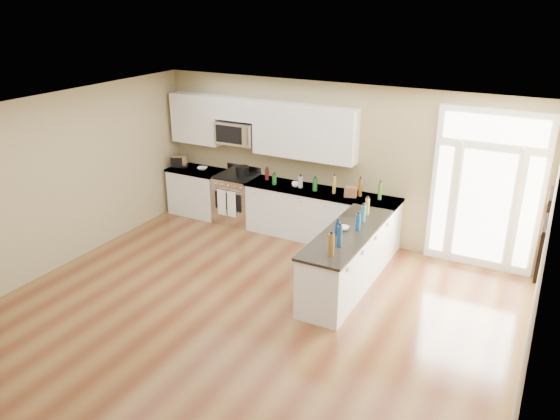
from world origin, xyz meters
name	(u,v)px	position (x,y,z in m)	size (l,w,h in m)	color
ground	(212,349)	(0.00, 0.00, 0.00)	(8.00, 8.00, 0.00)	#5C2F1A
room_shell	(205,225)	(0.00, 0.00, 1.71)	(8.00, 8.00, 8.00)	#998B61
back_cabinet_left	(198,193)	(-2.87, 3.69, 0.44)	(1.10, 0.66, 0.94)	silver
back_cabinet_right	(320,217)	(-0.16, 3.69, 0.44)	(2.85, 0.66, 0.94)	silver
peninsula_cabinet	(347,262)	(0.93, 2.24, 0.43)	(0.69, 2.32, 0.94)	silver
upper_cabinet_left	(197,119)	(-2.88, 3.83, 1.93)	(1.04, 0.33, 0.95)	silver
upper_cabinet_right	(304,132)	(-0.57, 3.83, 1.93)	(1.94, 0.33, 0.95)	silver
upper_cabinet_short	(237,109)	(-1.95, 3.83, 2.20)	(0.82, 0.33, 0.40)	silver
microwave	(237,133)	(-1.95, 3.80, 1.76)	(0.78, 0.41, 0.42)	silver
entry_door	(486,191)	(2.55, 3.95, 1.30)	(1.70, 0.10, 2.60)	white
wall_art_near	(547,215)	(3.47, 2.20, 1.70)	(0.05, 0.58, 0.58)	black
wall_art_far	(541,247)	(3.47, 1.20, 1.70)	(0.05, 0.58, 0.58)	black
kitchen_range	(237,199)	(-1.92, 3.69, 0.48)	(0.77, 0.69, 1.08)	silver
stockpot	(242,170)	(-1.83, 3.77, 1.05)	(0.25, 0.25, 0.19)	black
toaster_oven	(180,161)	(-3.23, 3.67, 1.07)	(0.30, 0.23, 0.25)	silver
cardboard_box	(351,192)	(0.42, 3.66, 1.02)	(0.21, 0.15, 0.17)	brown
bowl_left	(202,168)	(-2.74, 3.72, 0.96)	(0.19, 0.19, 0.05)	white
bowl_peninsula	(344,228)	(0.84, 2.27, 0.97)	(0.16, 0.16, 0.05)	white
cup_counter	(295,184)	(-0.65, 3.65, 0.99)	(0.12, 0.12, 0.10)	white
counter_bottles	(332,203)	(0.38, 2.90, 1.07)	(2.40, 2.45, 0.31)	#19591E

